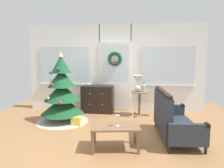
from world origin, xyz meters
TOP-DOWN VIEW (x-y plane):
  - ground_plane at (0.00, 0.00)m, footprint 6.76×6.76m
  - back_wall_with_door at (0.00, 2.08)m, footprint 5.20×0.19m
  - christmas_tree at (-1.22, 0.86)m, footprint 1.29×1.29m
  - dresser_cabinet at (-0.48, 1.79)m, footprint 0.92×0.48m
  - settee_sofa at (1.29, 0.01)m, footprint 0.78×1.49m
  - side_table at (0.71, 1.55)m, footprint 0.50×0.48m
  - table_lamp at (0.65, 1.59)m, footprint 0.28×0.28m
  - flower_vase at (0.81, 1.49)m, footprint 0.11×0.10m
  - coffee_table at (0.21, -0.57)m, footprint 0.90×0.62m
  - wine_glass at (0.25, -0.61)m, footprint 0.08×0.08m
  - gift_box at (-0.80, 0.58)m, footprint 0.21×0.19m

SIDE VIEW (x-z plane):
  - ground_plane at x=0.00m, z-range 0.00..0.00m
  - gift_box at x=-0.80m, z-range 0.00..0.21m
  - coffee_table at x=0.21m, z-range 0.15..0.57m
  - settee_sofa at x=1.29m, z-range -0.10..0.86m
  - dresser_cabinet at x=-0.48m, z-range 0.00..0.78m
  - side_table at x=0.71m, z-range 0.14..0.81m
  - wine_glass at x=0.25m, z-range 0.47..0.66m
  - christmas_tree at x=-1.22m, z-range -0.23..1.50m
  - flower_vase at x=0.81m, z-range 0.61..0.96m
  - table_lamp at x=0.65m, z-range 0.73..1.17m
  - back_wall_with_door at x=0.00m, z-range 0.01..2.56m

